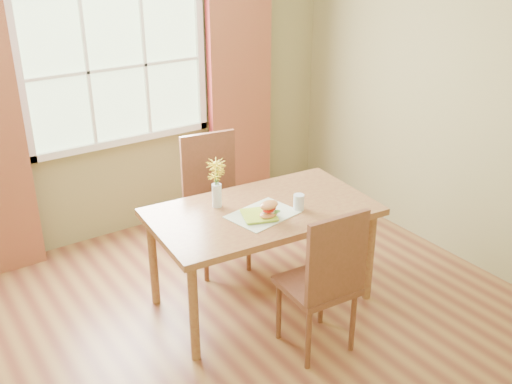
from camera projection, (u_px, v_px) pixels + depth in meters
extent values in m
cube|color=olive|center=(241.00, 335.00, 4.15)|extent=(4.20, 3.80, 0.02)
cube|color=#8C8554|center=(116.00, 85.00, 5.03)|extent=(4.20, 0.02, 2.70)
cube|color=#8C8554|center=(466.00, 98.00, 4.67)|extent=(0.02, 3.80, 2.70)
cube|color=#B5D9A4|center=(116.00, 68.00, 4.95)|extent=(1.50, 0.02, 1.20)
cube|color=white|center=(124.00, 141.00, 5.18)|extent=(1.62, 0.04, 0.06)
cube|color=white|center=(20.00, 82.00, 4.52)|extent=(0.06, 0.04, 1.32)
cube|color=white|center=(200.00, 57.00, 5.32)|extent=(0.06, 0.04, 1.32)
cube|color=white|center=(117.00, 68.00, 4.93)|extent=(1.50, 0.03, 0.02)
cube|color=maroon|center=(240.00, 97.00, 5.62)|extent=(0.65, 0.08, 2.20)
cube|color=olive|center=(262.00, 212.00, 4.21)|extent=(1.63, 1.01, 0.05)
cylinder|color=olive|center=(194.00, 313.00, 3.77)|extent=(0.06, 0.06, 0.72)
cylinder|color=olive|center=(370.00, 257.00, 4.40)|extent=(0.06, 0.06, 0.72)
cylinder|color=olive|center=(153.00, 261.00, 4.34)|extent=(0.06, 0.06, 0.72)
cylinder|color=olive|center=(314.00, 218.00, 4.97)|extent=(0.06, 0.06, 0.72)
cube|color=brown|center=(317.00, 285.00, 3.86)|extent=(0.46, 0.46, 0.04)
cube|color=brown|center=(338.00, 259.00, 3.58)|extent=(0.44, 0.07, 0.56)
cylinder|color=brown|center=(308.00, 339.00, 3.74)|extent=(0.04, 0.04, 0.44)
cylinder|color=brown|center=(353.00, 322.00, 3.90)|extent=(0.04, 0.04, 0.44)
cylinder|color=brown|center=(279.00, 310.00, 4.02)|extent=(0.04, 0.04, 0.44)
cylinder|color=brown|center=(321.00, 296.00, 4.18)|extent=(0.04, 0.04, 0.44)
cube|color=brown|center=(218.00, 212.00, 4.79)|extent=(0.52, 0.52, 0.04)
cube|color=brown|center=(208.00, 167.00, 4.83)|extent=(0.45, 0.11, 0.58)
cylinder|color=brown|center=(206.00, 255.00, 4.67)|extent=(0.04, 0.04, 0.46)
cylinder|color=brown|center=(249.00, 245.00, 4.81)|extent=(0.04, 0.04, 0.46)
cylinder|color=brown|center=(190.00, 234.00, 4.97)|extent=(0.04, 0.04, 0.46)
cylinder|color=brown|center=(231.00, 226.00, 5.11)|extent=(0.04, 0.04, 0.46)
cube|color=beige|center=(263.00, 214.00, 4.12)|extent=(0.50, 0.41, 0.01)
cube|color=#A8D535|center=(259.00, 216.00, 4.08)|extent=(0.29, 0.29, 0.01)
ellipsoid|color=#EB9D50|center=(269.00, 214.00, 4.05)|extent=(0.17, 0.13, 0.04)
ellipsoid|color=#4C8C2D|center=(275.00, 212.00, 4.05)|extent=(0.08, 0.05, 0.01)
cylinder|color=red|center=(268.00, 210.00, 4.03)|extent=(0.08, 0.08, 0.01)
cylinder|color=red|center=(271.00, 208.00, 4.05)|extent=(0.07, 0.07, 0.01)
ellipsoid|color=#EB9D50|center=(269.00, 205.00, 4.02)|extent=(0.17, 0.13, 0.05)
cylinder|color=silver|center=(299.00, 202.00, 4.17)|extent=(0.08, 0.08, 0.11)
cylinder|color=silver|center=(299.00, 203.00, 4.17)|extent=(0.07, 0.07, 0.09)
cylinder|color=silver|center=(217.00, 195.00, 4.20)|extent=(0.07, 0.07, 0.17)
cylinder|color=silver|center=(217.00, 201.00, 4.22)|extent=(0.06, 0.06, 0.09)
cylinder|color=#3D7028|center=(217.00, 186.00, 4.17)|extent=(0.01, 0.01, 0.32)
cylinder|color=#3D7028|center=(219.00, 189.00, 4.19)|extent=(0.01, 0.01, 0.26)
cylinder|color=#3D7028|center=(215.00, 192.00, 4.20)|extent=(0.01, 0.01, 0.23)
cylinder|color=#3D7028|center=(217.00, 187.00, 4.19)|extent=(0.01, 0.01, 0.29)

